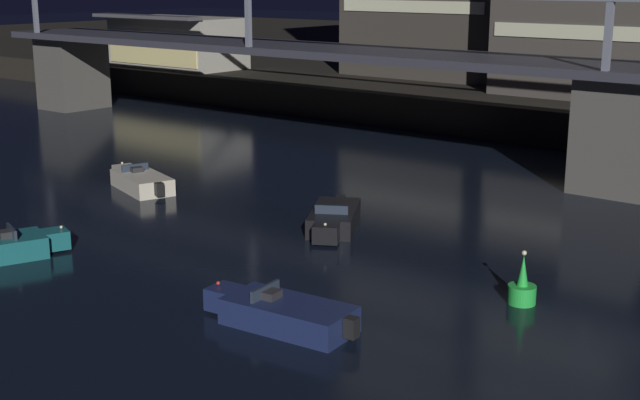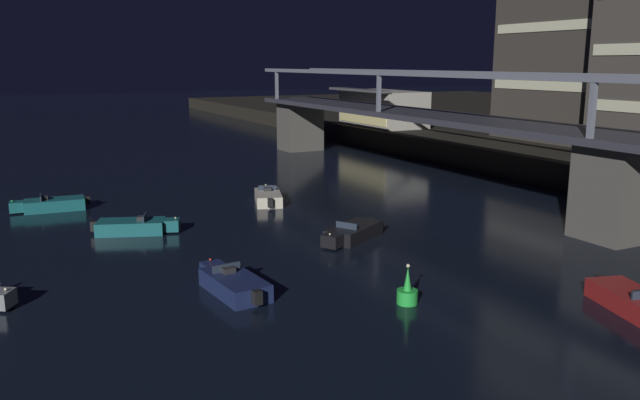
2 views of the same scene
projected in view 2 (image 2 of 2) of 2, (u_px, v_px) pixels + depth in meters
river_bridge at (623, 162)px, 36.72m from camera, size 93.02×6.40×9.38m
waterfront_pavilion at (382, 108)px, 80.84m from camera, size 12.40×7.40×4.70m
speedboat_near_left at (352, 233)px, 37.20m from camera, size 3.64×4.85×1.16m
speedboat_near_right at (635, 302)px, 26.42m from camera, size 5.18×2.81×1.16m
speedboat_mid_left at (233, 283)px, 28.68m from camera, size 5.23×2.19×1.16m
speedboat_mid_center at (268, 197)px, 47.05m from camera, size 5.14×2.95×1.16m
speedboat_far_center at (135, 226)px, 38.62m from camera, size 3.04×5.10×1.16m
speedboat_far_right at (51, 205)px, 44.56m from camera, size 2.08×5.23×1.16m
channel_buoy at (407, 293)px, 27.32m from camera, size 0.90×0.90×1.76m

